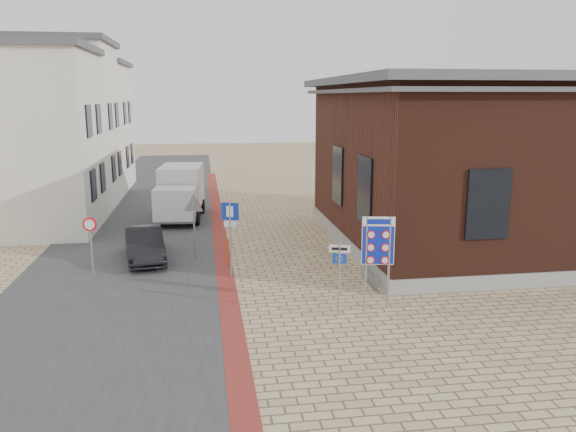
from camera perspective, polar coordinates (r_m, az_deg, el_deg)
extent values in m
plane|color=tan|center=(16.24, 1.34, -9.80)|extent=(120.00, 120.00, 0.00)
cube|color=#38383A|center=(30.57, -13.86, 0.31)|extent=(7.00, 60.00, 0.02)
cube|color=maroon|center=(25.57, -6.99, -1.68)|extent=(0.60, 40.00, 0.02)
cube|color=gray|center=(25.42, 18.87, -1.78)|extent=(12.15, 12.15, 0.50)
cube|color=#462116|center=(24.88, 19.38, 5.51)|extent=(12.00, 12.00, 6.00)
cube|color=#4F4F54|center=(24.76, 19.90, 12.76)|extent=(13.00, 13.00, 0.30)
cube|color=#4F4F54|center=(24.75, 19.83, 11.84)|extent=(12.70, 12.70, 0.15)
cube|color=black|center=(19.92, 7.85, 2.57)|extent=(0.12, 1.60, 2.40)
cube|color=black|center=(23.74, 5.12, 4.15)|extent=(0.12, 1.60, 2.40)
cube|color=black|center=(18.31, 19.66, 1.15)|extent=(1.40, 0.12, 2.20)
cube|color=silver|center=(28.18, -26.09, 6.68)|extent=(7.00, 6.00, 8.00)
cube|color=#4F4F54|center=(28.19, -26.89, 15.09)|extent=(7.40, 6.40, 0.30)
cube|color=black|center=(26.37, -19.17, 3.00)|extent=(0.10, 1.10, 1.40)
cube|color=black|center=(28.71, -18.33, 3.75)|extent=(0.10, 1.10, 1.40)
cube|color=black|center=(26.11, -19.60, 9.08)|extent=(0.10, 1.10, 1.40)
cube|color=black|center=(28.47, -18.71, 9.33)|extent=(0.10, 1.10, 1.40)
cube|color=silver|center=(33.92, -23.18, 8.32)|extent=(7.00, 6.00, 8.80)
cube|color=#4F4F54|center=(34.01, -23.84, 15.97)|extent=(7.40, 6.40, 0.30)
cube|color=black|center=(32.23, -17.30, 4.66)|extent=(0.10, 1.10, 1.40)
cube|color=black|center=(34.59, -16.73, 5.16)|extent=(0.10, 1.10, 1.40)
cube|color=black|center=(32.02, -17.61, 9.63)|extent=(0.10, 1.10, 1.40)
cube|color=black|center=(34.40, -17.01, 9.80)|extent=(0.10, 1.10, 1.40)
cube|color=silver|center=(39.78, -21.02, 8.32)|extent=(7.00, 6.00, 8.00)
cube|color=#4F4F54|center=(39.78, -21.48, 14.28)|extent=(7.40, 6.40, 0.30)
cube|color=black|center=(38.14, -16.00, 5.80)|extent=(0.10, 1.10, 1.40)
cube|color=black|center=(40.51, -15.59, 6.17)|extent=(0.10, 1.10, 1.40)
cube|color=black|center=(37.96, -16.25, 10.00)|extent=(0.10, 1.10, 1.40)
cube|color=black|center=(40.34, -15.81, 10.12)|extent=(0.10, 1.10, 1.40)
torus|color=slate|center=(18.20, 8.76, -6.55)|extent=(0.04, 0.60, 0.60)
torus|color=slate|center=(18.48, 8.48, -6.26)|extent=(0.04, 0.60, 0.60)
torus|color=slate|center=(18.75, 8.21, -5.98)|extent=(0.04, 0.60, 0.60)
torus|color=slate|center=(19.02, 7.95, -5.70)|extent=(0.04, 0.60, 0.60)
torus|color=slate|center=(19.29, 7.70, -5.44)|extent=(0.04, 0.60, 0.60)
cube|color=slate|center=(18.83, 8.19, -6.73)|extent=(0.08, 1.60, 0.04)
imported|color=black|center=(21.70, -14.38, -2.82)|extent=(1.90, 3.91, 1.23)
cube|color=slate|center=(28.66, -10.86, 0.49)|extent=(2.34, 5.06, 0.23)
cube|color=silver|center=(26.84, -11.37, 1.28)|extent=(2.04, 1.71, 1.45)
cube|color=black|center=(26.13, -11.59, 1.59)|extent=(1.73, 0.23, 0.73)
cube|color=silver|center=(29.25, -10.75, 3.08)|extent=(2.28, 3.44, 2.00)
cylinder|color=black|center=(27.40, -13.21, -0.24)|extent=(0.29, 0.74, 0.73)
cylinder|color=black|center=(27.15, -9.23, -0.19)|extent=(0.29, 0.74, 0.73)
cylinder|color=black|center=(30.22, -12.31, 0.94)|extent=(0.29, 0.74, 0.73)
cylinder|color=black|center=(29.98, -8.71, 0.99)|extent=(0.29, 0.74, 0.73)
cylinder|color=gray|center=(16.31, 7.91, -4.74)|extent=(0.07, 0.07, 2.73)
cylinder|color=gray|center=(16.38, 10.21, -4.74)|extent=(0.07, 0.07, 2.73)
cube|color=white|center=(16.17, 9.14, -2.51)|extent=(0.92, 0.22, 1.40)
cube|color=#0E22B3|center=(16.17, 9.14, -2.51)|extent=(0.89, 0.22, 1.36)
cube|color=white|center=(16.03, 9.21, -0.55)|extent=(0.89, 0.22, 0.26)
cylinder|color=gray|center=(15.73, 5.21, -6.34)|extent=(0.07, 0.07, 2.19)
cube|color=white|center=(15.48, 5.27, -3.33)|extent=(0.58, 0.21, 0.21)
cube|color=#0F38B7|center=(15.56, 5.25, -4.34)|extent=(0.39, 0.15, 0.27)
cylinder|color=gray|center=(18.94, -5.85, -2.39)|extent=(0.07, 0.07, 2.68)
cube|color=#0D2FA5|center=(18.72, -5.92, 0.47)|extent=(0.57, 0.24, 0.59)
cube|color=white|center=(18.81, -5.89, -0.81)|extent=(0.42, 0.18, 0.19)
cylinder|color=gray|center=(21.40, -9.50, -1.25)|extent=(0.07, 0.07, 2.36)
cylinder|color=gray|center=(20.35, -19.34, -2.95)|extent=(0.07, 0.07, 2.03)
cylinder|color=red|center=(20.17, -19.49, -0.80)|extent=(0.48, 0.09, 0.48)
cylinder|color=#E3480B|center=(20.61, -6.13, -3.64)|extent=(0.12, 0.12, 0.98)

